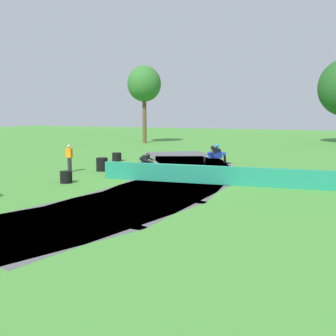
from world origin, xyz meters
TOP-DOWN VIEW (x-y plane):
  - ground_plane at (0.00, 0.00)m, footprint 120.00×120.00m
  - track_asphalt at (-1.27, -0.09)m, footprint 10.78×31.87m
  - safety_barrier at (5.56, 0.38)m, footprint 19.19×1.60m
  - motorcycle_lead_black at (-2.01, 0.73)m, footprint 1.68×0.81m
  - motorcycle_chase_blue at (-0.09, 7.75)m, footprint 1.71×1.19m
  - tire_stack_mid_a at (-5.13, -2.35)m, footprint 0.60×0.60m
  - tire_stack_mid_b at (-5.57, 1.89)m, footprint 0.69×0.69m
  - tire_stack_far at (-7.11, 6.52)m, footprint 0.66×0.66m
  - track_marshal at (-7.18, 0.87)m, footprint 0.34×0.24m
  - tree_far_left at (-12.19, 22.23)m, footprint 3.71×3.71m

SIDE VIEW (x-z plane):
  - ground_plane at x=0.00m, z-range 0.00..0.00m
  - track_asphalt at x=-1.27m, z-range 0.00..0.01m
  - tire_stack_mid_a at x=-5.13m, z-range 0.00..0.60m
  - tire_stack_far at x=-7.11m, z-range 0.00..0.60m
  - tire_stack_mid_b at x=-5.57m, z-range 0.00..0.80m
  - safety_barrier at x=5.56m, z-range 0.00..0.90m
  - motorcycle_lead_black at x=-2.01m, z-range -0.07..1.36m
  - motorcycle_chase_blue at x=-0.09m, z-range -0.05..1.37m
  - track_marshal at x=-7.18m, z-range 0.00..1.63m
  - tree_far_left at x=-12.19m, z-range 2.21..10.66m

